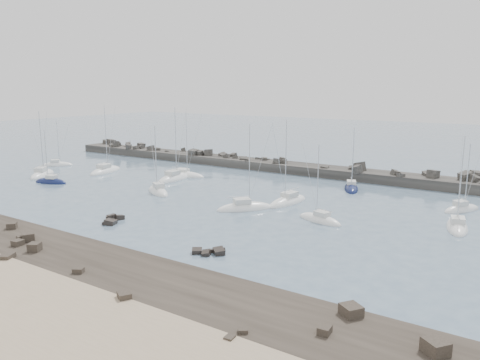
% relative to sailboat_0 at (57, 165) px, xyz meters
% --- Properties ---
extents(ground, '(400.00, 400.00, 0.00)m').
position_rel_sailboat_0_xyz_m(ground, '(50.01, -15.10, -0.13)').
color(ground, slate).
rests_on(ground, ground).
extents(rock_shelf, '(140.00, 12.00, 1.79)m').
position_rel_sailboat_0_xyz_m(rock_shelf, '(49.88, -37.09, -0.11)').
color(rock_shelf, '#2A231D').
rests_on(rock_shelf, ground).
extents(rock_cluster_near, '(3.37, 4.06, 1.47)m').
position_rel_sailboat_0_xyz_m(rock_cluster_near, '(45.77, -24.10, 0.05)').
color(rock_cluster_near, black).
rests_on(rock_cluster_near, ground).
extents(rock_cluster_far, '(3.82, 2.87, 1.17)m').
position_rel_sailboat_0_xyz_m(rock_cluster_far, '(64.28, -26.72, 0.02)').
color(rock_cluster_far, black).
rests_on(rock_cluster_far, ground).
extents(breakwater, '(115.00, 7.54, 5.04)m').
position_rel_sailboat_0_xyz_m(breakwater, '(42.77, 22.93, 0.20)').
color(breakwater, '#2F2D2A').
rests_on(breakwater, ground).
extents(sailboat_0, '(6.41, 6.28, 10.93)m').
position_rel_sailboat_0_xyz_m(sailboat_0, '(0.00, 0.00, 0.00)').
color(sailboat_0, white).
rests_on(sailboat_0, ground).
extents(sailboat_1, '(4.99, 10.02, 15.18)m').
position_rel_sailboat_0_xyz_m(sailboat_1, '(15.78, 0.56, 0.02)').
color(sailboat_1, white).
rests_on(sailboat_1, ground).
extents(sailboat_2, '(7.08, 3.80, 10.91)m').
position_rel_sailboat_0_xyz_m(sailboat_2, '(16.03, -12.84, 0.01)').
color(sailboat_2, '#101A45').
rests_on(sailboat_2, ground).
extents(sailboat_3, '(3.50, 9.71, 15.18)m').
position_rel_sailboat_0_xyz_m(sailboat_3, '(33.51, 2.37, 0.03)').
color(sailboat_3, white).
rests_on(sailboat_3, ground).
extents(sailboat_4, '(9.19, 4.28, 13.85)m').
position_rel_sailboat_0_xyz_m(sailboat_4, '(32.79, 6.24, -0.00)').
color(sailboat_4, white).
rests_on(sailboat_4, ground).
extents(sailboat_5, '(7.93, 5.93, 12.55)m').
position_rel_sailboat_0_xyz_m(sailboat_5, '(38.83, -7.83, 0.03)').
color(sailboat_5, white).
rests_on(sailboat_5, ground).
extents(sailboat_6, '(3.99, 9.21, 14.13)m').
position_rel_sailboat_0_xyz_m(sailboat_6, '(60.81, -2.02, 0.02)').
color(sailboat_6, white).
rests_on(sailboat_6, ground).
extents(sailboat_7, '(7.59, 8.27, 13.63)m').
position_rel_sailboat_0_xyz_m(sailboat_7, '(57.25, -8.93, 0.01)').
color(sailboat_7, white).
rests_on(sailboat_7, ground).
extents(sailboat_8, '(5.10, 7.93, 12.08)m').
position_rel_sailboat_0_xyz_m(sailboat_8, '(65.53, 13.07, 0.00)').
color(sailboat_8, '#101A45').
rests_on(sailboat_8, ground).
extents(sailboat_9, '(7.36, 4.02, 11.20)m').
position_rel_sailboat_0_xyz_m(sailboat_9, '(69.09, -8.47, 0.00)').
color(sailboat_9, white).
rests_on(sailboat_9, ground).
extents(sailboat_10, '(4.21, 8.48, 12.88)m').
position_rel_sailboat_0_xyz_m(sailboat_10, '(85.16, -1.78, 0.01)').
color(sailboat_10, white).
rests_on(sailboat_10, ground).
extents(sailboat_12, '(5.25, 6.79, 10.82)m').
position_rel_sailboat_0_xyz_m(sailboat_12, '(84.25, 7.95, 0.01)').
color(sailboat_12, white).
rests_on(sailboat_12, ground).
extents(sailboat_13, '(6.94, 9.02, 14.19)m').
position_rel_sailboat_0_xyz_m(sailboat_13, '(8.42, -9.49, 0.03)').
color(sailboat_13, white).
rests_on(sailboat_13, ground).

